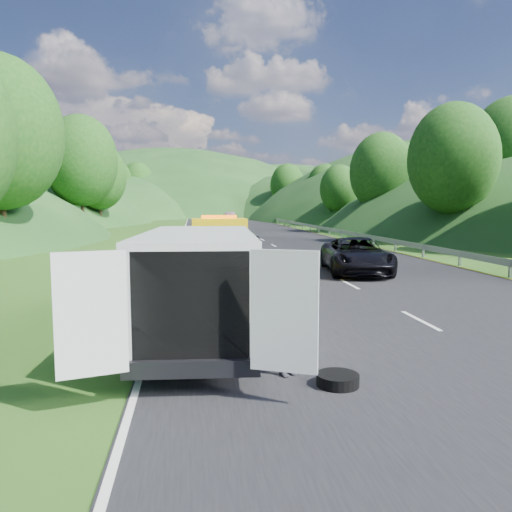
{
  "coord_description": "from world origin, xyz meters",
  "views": [
    {
      "loc": [
        -2.93,
        -14.25,
        3.09
      ],
      "look_at": [
        -0.78,
        2.66,
        1.3
      ],
      "focal_mm": 35.0,
      "sensor_mm": 36.0,
      "label": 1
    }
  ],
  "objects": [
    {
      "name": "suitcase",
      "position": [
        -4.25,
        0.67,
        0.3
      ],
      "size": [
        0.41,
        0.28,
        0.61
      ],
      "primitive_type": "cube",
      "rotation": [
        0.0,
        0.0,
        0.19
      ],
      "color": "brown",
      "rests_on": "ground"
    },
    {
      "name": "tree_line_left",
      "position": [
        -19.0,
        60.0,
        0.0
      ],
      "size": [
        14.0,
        140.0,
        14.0
      ],
      "primitive_type": null,
      "color": "#2F5E1B",
      "rests_on": "ground"
    },
    {
      "name": "tow_truck",
      "position": [
        -1.85,
        5.28,
        1.28
      ],
      "size": [
        2.36,
        6.12,
        2.62
      ],
      "rotation": [
        0.0,
        0.0,
        -0.0
      ],
      "color": "black",
      "rests_on": "ground"
    },
    {
      "name": "ground",
      "position": [
        0.0,
        0.0,
        0.0
      ],
      "size": [
        320.0,
        320.0,
        0.0
      ],
      "primitive_type": "plane",
      "color": "#38661E",
      "rests_on": "ground"
    },
    {
      "name": "white_van",
      "position": [
        -2.8,
        -3.45,
        1.41
      ],
      "size": [
        3.84,
        7.16,
        2.49
      ],
      "rotation": [
        0.0,
        0.0,
        -0.06
      ],
      "color": "black",
      "rests_on": "ground"
    },
    {
      "name": "dist_car_a",
      "position": [
        2.31,
        61.71,
        0.0
      ],
      "size": [
        1.77,
        4.39,
        1.5
      ],
      "primitive_type": "imported",
      "color": "#515256",
      "rests_on": "ground"
    },
    {
      "name": "worker",
      "position": [
        -1.26,
        -5.71,
        0.0
      ],
      "size": [
        1.16,
        0.94,
        1.56
      ],
      "primitive_type": "imported",
      "rotation": [
        0.0,
        0.0,
        0.43
      ],
      "color": "black",
      "rests_on": "ground"
    },
    {
      "name": "child",
      "position": [
        -2.31,
        -0.8,
        0.0
      ],
      "size": [
        0.59,
        0.54,
        0.99
      ],
      "primitive_type": "imported",
      "rotation": [
        0.0,
        0.0,
        -0.42
      ],
      "color": "tan",
      "rests_on": "ground"
    },
    {
      "name": "road_surface",
      "position": [
        3.0,
        40.0,
        0.01
      ],
      "size": [
        14.0,
        200.0,
        0.02
      ],
      "primitive_type": "cube",
      "color": "black",
      "rests_on": "ground"
    },
    {
      "name": "passing_suv",
      "position": [
        4.27,
        7.05,
        0.0
      ],
      "size": [
        3.32,
        5.94,
        1.57
      ],
      "primitive_type": "imported",
      "rotation": [
        0.0,
        0.0,
        -0.13
      ],
      "color": "black",
      "rests_on": "ground"
    },
    {
      "name": "guardrail",
      "position": [
        10.3,
        52.5,
        0.0
      ],
      "size": [
        0.06,
        140.0,
        1.52
      ],
      "primitive_type": "cube",
      "color": "gray",
      "rests_on": "ground"
    },
    {
      "name": "woman",
      "position": [
        -3.51,
        1.02,
        0.0
      ],
      "size": [
        0.52,
        0.69,
        1.8
      ],
      "primitive_type": "imported",
      "rotation": [
        0.0,
        0.0,
        1.5
      ],
      "color": "silver",
      "rests_on": "ground"
    },
    {
      "name": "tree_line_right",
      "position": [
        23.0,
        60.0,
        0.0
      ],
      "size": [
        14.0,
        140.0,
        14.0
      ],
      "primitive_type": null,
      "color": "#2F5E1B",
      "rests_on": "ground"
    },
    {
      "name": "hills_backdrop",
      "position": [
        6.5,
        134.7,
        0.0
      ],
      "size": [
        201.0,
        288.6,
        44.0
      ],
      "primitive_type": null,
      "color": "#2D5B23",
      "rests_on": "ground"
    },
    {
      "name": "dist_car_b",
      "position": [
        3.69,
        74.42,
        0.0
      ],
      "size": [
        1.7,
        4.89,
        1.61
      ],
      "primitive_type": "imported",
      "color": "#6E4959",
      "rests_on": "ground"
    },
    {
      "name": "spare_tire",
      "position": [
        -0.53,
        -6.31,
        0.0
      ],
      "size": [
        0.73,
        0.73,
        0.2
      ],
      "primitive_type": "cylinder",
      "color": "black",
      "rests_on": "ground"
    }
  ]
}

